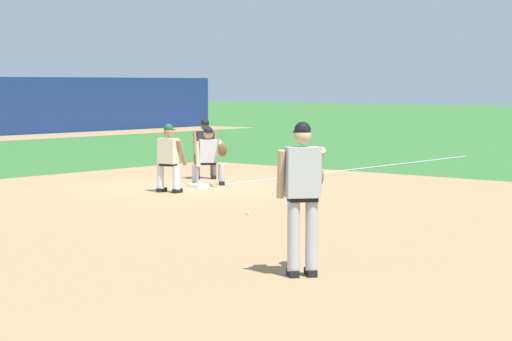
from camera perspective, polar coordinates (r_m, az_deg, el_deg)
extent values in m
plane|color=#336B2D|center=(22.16, -3.36, -0.99)|extent=(160.00, 160.00, 0.00)
cube|color=#A87F56|center=(17.05, -1.25, -2.78)|extent=(18.00, 18.00, 0.01)
cube|color=white|center=(26.99, 5.69, 0.08)|extent=(12.39, 0.10, 0.00)
cube|color=white|center=(22.15, -3.36, -0.88)|extent=(0.38, 0.38, 0.09)
sphere|color=white|center=(17.62, -0.52, -2.41)|extent=(0.07, 0.07, 0.07)
cube|color=black|center=(12.01, 2.11, -5.87)|extent=(0.25, 0.27, 0.09)
cylinder|color=#B2B2B7|center=(11.90, 2.16, -3.76)|extent=(0.15, 0.15, 0.84)
cube|color=black|center=(12.06, 3.14, -5.83)|extent=(0.25, 0.27, 0.09)
cylinder|color=#B2B2B7|center=(11.95, 3.19, -3.72)|extent=(0.15, 0.15, 0.84)
cube|color=black|center=(11.86, 2.69, -1.64)|extent=(0.39, 0.37, 0.06)
cube|color=#B2B2B7|center=(11.83, 2.69, -0.10)|extent=(0.46, 0.44, 0.60)
sphere|color=tan|center=(11.82, 2.68, 1.99)|extent=(0.21, 0.21, 0.21)
sphere|color=black|center=(11.81, 2.68, 2.33)|extent=(0.20, 0.20, 0.20)
cube|color=black|center=(11.90, 2.58, 2.22)|extent=(0.20, 0.19, 0.02)
cylinder|color=tan|center=(11.85, 1.43, -0.21)|extent=(0.19, 0.20, 0.59)
cylinder|color=tan|center=(12.17, 3.53, 0.48)|extent=(0.41, 0.46, 0.41)
ellipsoid|color=brown|center=(12.26, 3.43, -0.26)|extent=(0.34, 0.36, 0.34)
cube|color=black|center=(22.68, -1.97, -0.73)|extent=(0.25, 0.27, 0.09)
cylinder|color=#B2B2B7|center=(22.70, -1.98, -0.13)|extent=(0.15, 0.15, 0.40)
cube|color=black|center=(22.62, -3.48, -0.76)|extent=(0.25, 0.27, 0.09)
cylinder|color=#B2B2B7|center=(22.64, -3.49, -0.15)|extent=(0.15, 0.15, 0.40)
cube|color=black|center=(22.65, -2.74, 0.41)|extent=(0.39, 0.38, 0.06)
cube|color=#B2B2B7|center=(22.63, -2.74, 1.12)|extent=(0.46, 0.44, 0.52)
sphere|color=tan|center=(22.59, -2.74, 2.10)|extent=(0.21, 0.21, 0.21)
sphere|color=black|center=(22.58, -2.74, 2.28)|extent=(0.20, 0.20, 0.20)
cube|color=black|center=(22.50, -2.72, 2.20)|extent=(0.20, 0.20, 0.02)
cylinder|color=tan|center=(22.24, -1.99, 1.42)|extent=(0.45, 0.50, 0.24)
cylinder|color=tan|center=(22.51, -3.35, 0.94)|extent=(0.22, 0.24, 0.58)
ellipsoid|color=brown|center=(22.03, -1.93, 1.20)|extent=(0.29, 0.30, 0.35)
cube|color=black|center=(21.35, -5.41, -1.11)|extent=(0.28, 0.16, 0.09)
cylinder|color=white|center=(21.29, -5.48, -0.36)|extent=(0.15, 0.15, 0.50)
cube|color=black|center=(21.13, -4.52, -1.17)|extent=(0.28, 0.16, 0.09)
cylinder|color=white|center=(21.06, -4.58, -0.41)|extent=(0.15, 0.15, 0.50)
cube|color=black|center=(21.15, -5.04, 0.34)|extent=(0.26, 0.37, 0.06)
cube|color=beige|center=(21.13, -5.04, 1.13)|extent=(0.31, 0.44, 0.54)
sphere|color=#9E7051|center=(21.12, -5.02, 2.21)|extent=(0.21, 0.21, 0.21)
sphere|color=#194C28|center=(21.12, -5.02, 2.40)|extent=(0.20, 0.20, 0.20)
cube|color=#194C28|center=(21.20, -4.88, 2.34)|extent=(0.14, 0.19, 0.02)
cylinder|color=#9E7051|center=(21.40, -5.37, 1.08)|extent=(0.34, 0.15, 0.56)
cylinder|color=#9E7051|center=(21.12, -4.26, 1.04)|extent=(0.34, 0.15, 0.56)
cube|color=black|center=(24.16, -2.44, -0.39)|extent=(0.26, 0.27, 0.09)
cylinder|color=#515154|center=(24.17, -2.45, 0.30)|extent=(0.15, 0.15, 0.50)
cube|color=black|center=(24.12, -3.39, -0.40)|extent=(0.26, 0.27, 0.09)
cylinder|color=#515154|center=(24.13, -3.40, 0.28)|extent=(0.15, 0.15, 0.50)
cube|color=black|center=(24.13, -2.93, 0.93)|extent=(0.39, 0.38, 0.06)
cube|color=#232326|center=(24.11, -2.93, 1.62)|extent=(0.46, 0.45, 0.54)
sphere|color=brown|center=(24.07, -2.93, 2.56)|extent=(0.21, 0.21, 0.21)
sphere|color=black|center=(24.07, -2.93, 2.73)|extent=(0.20, 0.20, 0.20)
cube|color=black|center=(23.98, -2.91, 2.66)|extent=(0.20, 0.20, 0.02)
cylinder|color=brown|center=(23.99, -2.30, 1.52)|extent=(0.29, 0.30, 0.56)
cylinder|color=brown|center=(23.95, -3.49, 1.51)|extent=(0.29, 0.30, 0.56)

